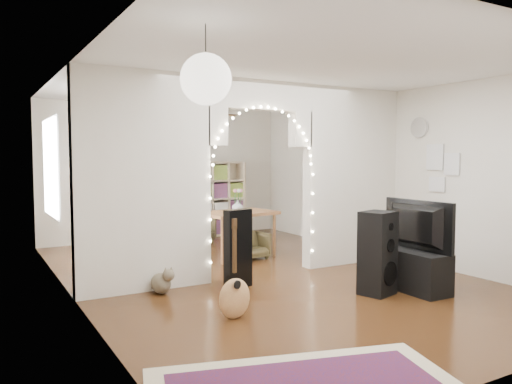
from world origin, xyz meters
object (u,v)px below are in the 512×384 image
acoustic_guitar (235,282)px  floor_speaker (378,253)px  media_console (411,270)px  dining_chair_left (198,229)px  dining_table (238,216)px  bookcase (210,199)px  dining_chair_right (252,245)px

acoustic_guitar → floor_speaker: 1.92m
media_console → dining_chair_left: (-0.87, 4.62, -0.00)m
floor_speaker → media_console: bearing=-22.8°
dining_table → dining_chair_left: (0.03, 1.73, -0.43)m
bookcase → dining_chair_right: bearing=-113.5°
acoustic_guitar → dining_chair_left: size_ratio=1.60×
bookcase → dining_table: bearing=-117.8°
dining_table → floor_speaker: bearing=-89.7°
media_console → bookcase: (-0.36, 5.15, 0.53)m
bookcase → dining_table: bookcase is taller
media_console → floor_speaker: bearing=174.7°
floor_speaker → media_console: 0.56m
acoustic_guitar → bookcase: 5.45m
dining_table → dining_chair_right: size_ratio=2.73×
media_console → dining_table: size_ratio=0.77×
media_console → dining_table: dining_table is taller
dining_chair_left → bookcase: bearing=25.8°
floor_speaker → bookcase: size_ratio=0.64×
acoustic_guitar → dining_chair_right: acoustic_guitar is taller
media_console → dining_chair_left: bearing=102.1°
dining_chair_left → dining_chair_right: 1.96m
acoustic_guitar → media_console: 2.42m
dining_chair_right → acoustic_guitar: bearing=-126.8°
acoustic_guitar → media_console: size_ratio=0.87×
bookcase → dining_table: size_ratio=1.20×
dining_chair_left → dining_table: bearing=-111.3°
floor_speaker → dining_chair_right: (-0.26, 2.60, -0.28)m
media_console → dining_chair_left: 4.70m
bookcase → dining_chair_right: 2.59m
media_console → dining_chair_left: size_ratio=1.83×
acoustic_guitar → dining_table: acoustic_guitar is taller
dining_chair_right → dining_chair_left: bearing=89.2°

